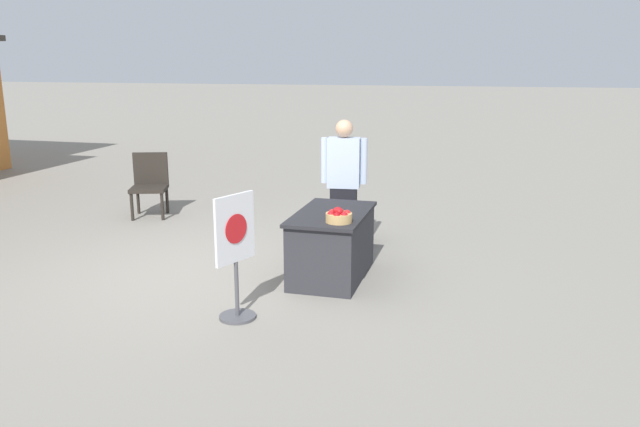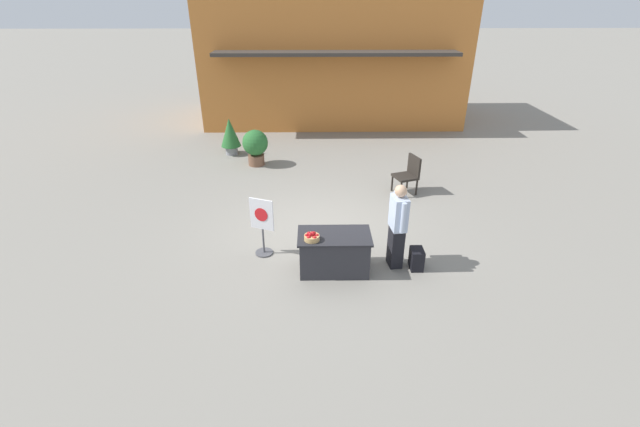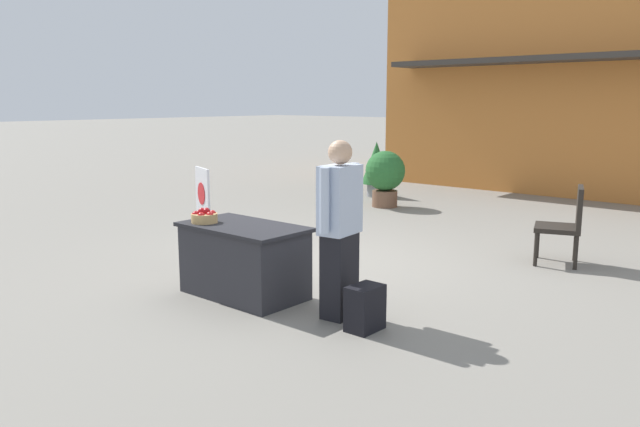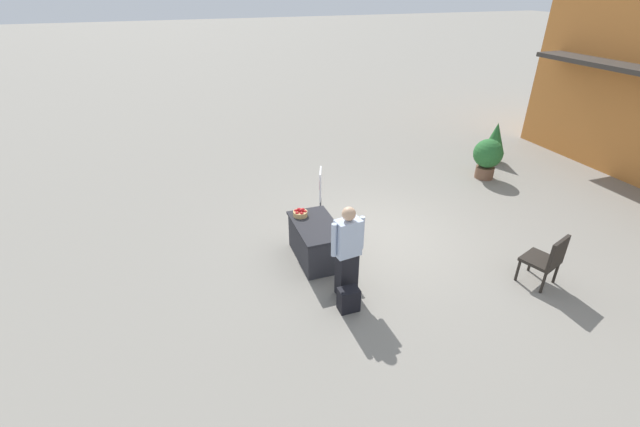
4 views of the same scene
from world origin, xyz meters
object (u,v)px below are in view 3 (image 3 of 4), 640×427
object	(u,v)px
apple_basket	(204,216)
person_visitor	(340,228)
patio_chair	(567,221)
potted_plant_far_left	(376,166)
potted_plant_far_right	(385,175)
poster_board	(203,214)
backpack	(365,308)
display_table	(244,260)

from	to	relation	value
apple_basket	person_visitor	distance (m)	1.65
person_visitor	patio_chair	xyz separation A→B (m)	(0.94, 3.43, -0.32)
apple_basket	potted_plant_far_left	distance (m)	7.39
potted_plant_far_right	potted_plant_far_left	distance (m)	1.38
apple_basket	potted_plant_far_right	bearing A→B (deg)	106.47
apple_basket	potted_plant_far_right	world-z (taller)	potted_plant_far_right
poster_board	potted_plant_far_left	distance (m)	6.34
person_visitor	potted_plant_far_right	world-z (taller)	person_visitor
backpack	poster_board	distance (m)	3.10
poster_board	apple_basket	bearing A→B (deg)	73.53
person_visitor	backpack	size ratio (longest dim) A/B	4.08
person_visitor	display_table	bearing A→B (deg)	0.00
display_table	potted_plant_far_left	world-z (taller)	potted_plant_far_left
display_table	potted_plant_far_right	bearing A→B (deg)	110.76
potted_plant_far_right	person_visitor	bearing A→B (deg)	-58.84
backpack	patio_chair	bearing A→B (deg)	81.46
person_visitor	potted_plant_far_left	xyz separation A→B (m)	(-4.30, 6.56, -0.20)
apple_basket	potted_plant_far_right	distance (m)	6.13
apple_basket	person_visitor	world-z (taller)	person_visitor
person_visitor	potted_plant_far_right	bearing A→B (deg)	-65.62
patio_chair	potted_plant_far_left	world-z (taller)	potted_plant_far_left
backpack	potted_plant_far_left	distance (m)	8.19
apple_basket	person_visitor	bearing A→B (deg)	11.22
poster_board	potted_plant_far_left	xyz separation A→B (m)	(-1.68, 6.11, 0.03)
backpack	potted_plant_far_right	distance (m)	6.83
apple_basket	backpack	size ratio (longest dim) A/B	0.67
display_table	poster_board	bearing A→B (deg)	157.26
poster_board	potted_plant_far_right	world-z (taller)	poster_board
person_visitor	patio_chair	bearing A→B (deg)	-112.05
patio_chair	potted_plant_far_right	xyz separation A→B (m)	(-4.30, 2.13, 0.07)
poster_board	potted_plant_far_right	distance (m)	5.16
potted_plant_far_right	potted_plant_far_left	world-z (taller)	potted_plant_far_left
display_table	person_visitor	xyz separation A→B (m)	(1.20, 0.14, 0.49)
display_table	apple_basket	bearing A→B (deg)	-157.01
potted_plant_far_right	potted_plant_far_left	bearing A→B (deg)	132.98
apple_basket	person_visitor	xyz separation A→B (m)	(1.62, 0.32, 0.03)
display_table	person_visitor	world-z (taller)	person_visitor
apple_basket	poster_board	bearing A→B (deg)	142.12
display_table	patio_chair	size ratio (longest dim) A/B	1.36
potted_plant_far_left	backpack	bearing A→B (deg)	-54.90
apple_basket	poster_board	world-z (taller)	poster_board
backpack	patio_chair	xyz separation A→B (m)	(0.53, 3.55, 0.35)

